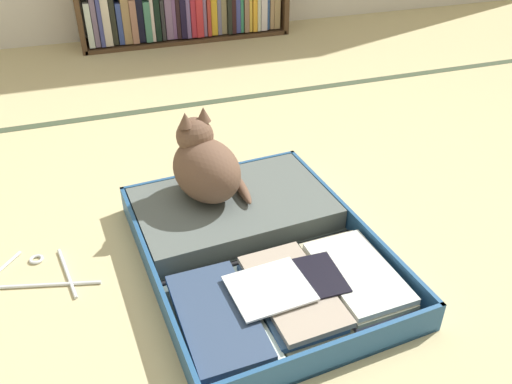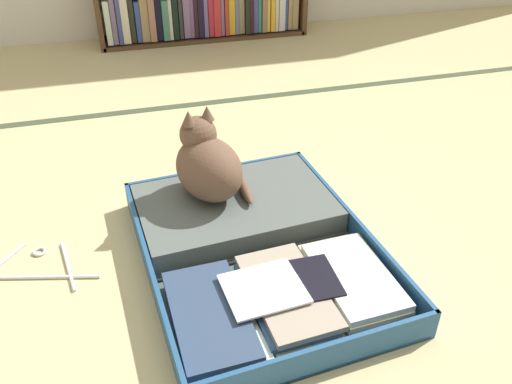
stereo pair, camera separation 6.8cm
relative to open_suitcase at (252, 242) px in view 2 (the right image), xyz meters
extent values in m
plane|color=#C9B985|center=(-0.04, -0.13, -0.04)|extent=(10.00, 10.00, 0.00)
cube|color=#3C4A33|center=(-0.04, 1.11, -0.04)|extent=(4.80, 0.05, 0.00)
cube|color=#4F3722|center=(0.27, 2.12, -0.03)|extent=(1.25, 0.26, 0.02)
cube|color=silver|center=(-0.31, 2.11, 0.12)|extent=(0.03, 0.22, 0.25)
cube|color=slate|center=(-0.28, 2.12, 0.14)|extent=(0.03, 0.22, 0.29)
cube|color=#3D448C|center=(-0.25, 2.11, 0.14)|extent=(0.02, 0.22, 0.29)
cube|color=beige|center=(-0.21, 2.11, 0.14)|extent=(0.04, 0.22, 0.29)
cube|color=#26281F|center=(-0.17, 2.13, 0.13)|extent=(0.03, 0.22, 0.28)
cube|color=#31448D|center=(-0.14, 2.12, 0.11)|extent=(0.03, 0.22, 0.23)
cube|color=#A08055|center=(-0.10, 2.12, 0.13)|extent=(0.04, 0.22, 0.27)
cube|color=#A16F5A|center=(-0.06, 2.11, 0.12)|extent=(0.04, 0.22, 0.25)
cube|color=black|center=(-0.02, 2.12, 0.13)|extent=(0.04, 0.22, 0.27)
cube|color=#407C65|center=(0.02, 2.11, 0.11)|extent=(0.04, 0.22, 0.23)
cube|color=silver|center=(0.05, 2.12, 0.14)|extent=(0.02, 0.22, 0.28)
cube|color=black|center=(0.08, 2.12, 0.12)|extent=(0.03, 0.22, 0.25)
cube|color=#28292C|center=(0.11, 2.12, 0.11)|extent=(0.02, 0.22, 0.23)
cube|color=slate|center=(0.15, 2.13, 0.11)|extent=(0.04, 0.22, 0.23)
cube|color=#755087|center=(0.18, 2.13, 0.11)|extent=(0.02, 0.22, 0.24)
cube|color=black|center=(0.21, 2.12, 0.14)|extent=(0.02, 0.22, 0.30)
cube|color=black|center=(0.24, 2.12, 0.11)|extent=(0.03, 0.22, 0.24)
cube|color=slate|center=(0.27, 2.11, 0.11)|extent=(0.02, 0.22, 0.23)
cube|color=#B52B3C|center=(0.30, 2.12, 0.13)|extent=(0.03, 0.22, 0.27)
cube|color=red|center=(0.34, 2.11, 0.12)|extent=(0.04, 0.22, 0.25)
cube|color=slate|center=(0.37, 2.12, 0.12)|extent=(0.02, 0.22, 0.25)
cube|color=#AF362E|center=(0.39, 2.11, 0.12)|extent=(0.02, 0.22, 0.24)
cube|color=gold|center=(0.43, 2.12, 0.14)|extent=(0.04, 0.22, 0.30)
cube|color=slate|center=(0.46, 2.12, 0.12)|extent=(0.02, 0.22, 0.25)
cube|color=#8D7F59|center=(0.49, 2.13, 0.12)|extent=(0.03, 0.22, 0.25)
cube|color=black|center=(0.52, 2.11, 0.12)|extent=(0.03, 0.22, 0.25)
cube|color=black|center=(0.55, 2.11, 0.13)|extent=(0.03, 0.22, 0.27)
cube|color=#3E4598|center=(0.58, 2.12, 0.13)|extent=(0.03, 0.22, 0.28)
cube|color=#348463|center=(0.61, 2.12, 0.14)|extent=(0.02, 0.22, 0.30)
cube|color=#8F6E56|center=(0.64, 2.11, 0.14)|extent=(0.03, 0.22, 0.29)
cube|color=yellow|center=(0.66, 2.12, 0.13)|extent=(0.02, 0.22, 0.27)
cube|color=gold|center=(0.69, 2.11, 0.11)|extent=(0.03, 0.22, 0.23)
cube|color=silver|center=(0.72, 2.11, 0.14)|extent=(0.02, 0.22, 0.30)
cube|color=silver|center=(0.75, 2.11, 0.11)|extent=(0.04, 0.22, 0.23)
cube|color=#2E4E8B|center=(0.78, 2.13, 0.12)|extent=(0.02, 0.22, 0.25)
cube|color=#A4845D|center=(0.81, 2.13, 0.14)|extent=(0.03, 0.22, 0.30)
cube|color=#9C8256|center=(0.84, 2.12, 0.13)|extent=(0.04, 0.22, 0.26)
cube|color=#245182|center=(0.02, -0.26, -0.03)|extent=(0.66, 0.47, 0.01)
cube|color=#245182|center=(0.03, -0.46, 0.01)|extent=(0.63, 0.06, 0.09)
cube|color=#245182|center=(-0.29, -0.28, 0.01)|extent=(0.04, 0.42, 0.09)
cube|color=#245182|center=(0.33, -0.23, 0.01)|extent=(0.04, 0.42, 0.09)
cube|color=#475651|center=(0.02, -0.26, -0.02)|extent=(0.64, 0.44, 0.01)
cube|color=#245182|center=(-0.01, 0.16, -0.03)|extent=(0.66, 0.47, 0.01)
cube|color=#245182|center=(-0.03, 0.37, 0.01)|extent=(0.63, 0.06, 0.09)
cube|color=#245182|center=(-0.32, 0.14, 0.01)|extent=(0.04, 0.42, 0.09)
cube|color=#245182|center=(0.30, 0.19, 0.01)|extent=(0.04, 0.42, 0.09)
cube|color=#475651|center=(-0.01, 0.16, -0.02)|extent=(0.64, 0.44, 0.01)
cylinder|color=black|center=(0.00, -0.05, -0.02)|extent=(0.61, 0.06, 0.02)
cube|color=tan|center=(-0.17, -0.27, -0.01)|extent=(0.21, 0.33, 0.01)
cube|color=silver|center=(-0.17, -0.27, 0.00)|extent=(0.21, 0.36, 0.01)
cube|color=#324463|center=(-0.18, -0.27, 0.02)|extent=(0.19, 0.35, 0.02)
cube|color=#A8A783|center=(0.02, -0.26, -0.01)|extent=(0.20, 0.32, 0.02)
cube|color=#314E74|center=(0.02, -0.25, 0.01)|extent=(0.19, 0.32, 0.02)
cube|color=#A79887|center=(0.03, -0.25, 0.02)|extent=(0.20, 0.34, 0.02)
cube|color=gray|center=(0.21, -0.24, -0.01)|extent=(0.20, 0.32, 0.02)
cube|color=#A9A585|center=(0.21, -0.23, 0.01)|extent=(0.20, 0.34, 0.01)
cube|color=silver|center=(0.22, -0.24, 0.02)|extent=(0.19, 0.32, 0.02)
cube|color=white|center=(-0.04, -0.24, 0.04)|extent=(0.21, 0.19, 0.01)
cube|color=black|center=(0.08, -0.23, 0.03)|extent=(0.17, 0.17, 0.01)
cube|color=#555F5C|center=(-0.01, 0.16, 0.01)|extent=(0.63, 0.43, 0.08)
torus|color=white|center=(-0.05, 0.15, 0.05)|extent=(0.14, 0.14, 0.01)
cylinder|color=black|center=(-0.20, 0.34, 0.01)|extent=(0.02, 0.02, 0.08)
cylinder|color=black|center=(0.15, 0.37, 0.01)|extent=(0.02, 0.02, 0.08)
cube|color=yellow|center=(-0.16, -0.47, 0.00)|extent=(0.03, 0.00, 0.02)
cube|color=yellow|center=(-0.08, -0.46, -0.01)|extent=(0.03, 0.00, 0.03)
cube|color=white|center=(0.21, -0.44, -0.02)|extent=(0.03, 0.00, 0.03)
ellipsoid|color=brown|center=(-0.08, 0.20, 0.15)|extent=(0.26, 0.30, 0.20)
ellipsoid|color=brown|center=(-0.10, 0.27, 0.10)|extent=(0.15, 0.13, 0.11)
sphere|color=brown|center=(-0.10, 0.26, 0.24)|extent=(0.12, 0.12, 0.12)
cone|color=brown|center=(-0.07, 0.26, 0.31)|extent=(0.04, 0.04, 0.05)
cone|color=brown|center=(-0.13, 0.24, 0.31)|extent=(0.04, 0.04, 0.05)
sphere|color=gold|center=(-0.10, 0.31, 0.25)|extent=(0.02, 0.02, 0.02)
sphere|color=gold|center=(-0.13, 0.30, 0.25)|extent=(0.02, 0.02, 0.02)
ellipsoid|color=brown|center=(0.03, 0.19, 0.07)|extent=(0.04, 0.19, 0.03)
cylinder|color=silver|center=(-0.65, 0.06, -0.03)|extent=(0.40, 0.11, 0.01)
cylinder|color=silver|center=(-0.53, 0.08, -0.03)|extent=(0.05, 0.23, 0.01)
torus|color=silver|center=(-0.62, 0.17, -0.03)|extent=(0.05, 0.05, 0.01)
camera|label=1|loc=(-0.39, -1.16, 0.99)|focal=37.01mm
camera|label=2|loc=(-0.32, -1.18, 0.99)|focal=37.01mm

